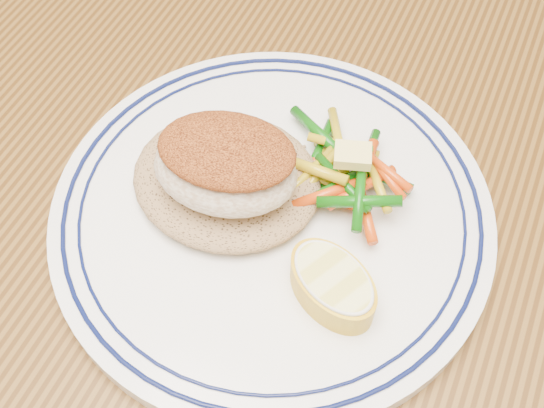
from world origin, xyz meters
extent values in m
cube|color=#45290D|center=(0.00, 0.00, 0.73)|extent=(1.50, 0.90, 0.04)
cylinder|color=white|center=(0.00, 0.05, 0.76)|extent=(0.30, 0.30, 0.01)
torus|color=#0A113F|center=(0.00, 0.05, 0.77)|extent=(0.28, 0.28, 0.00)
torus|color=#0A113F|center=(0.00, 0.05, 0.77)|extent=(0.26, 0.26, 0.00)
ellipsoid|color=#927149|center=(-0.03, 0.05, 0.78)|extent=(0.13, 0.11, 0.02)
ellipsoid|color=beige|center=(-0.02, 0.04, 0.80)|extent=(0.10, 0.08, 0.04)
ellipsoid|color=#8E4316|center=(-0.02, 0.04, 0.82)|extent=(0.10, 0.07, 0.02)
cylinder|color=#0E550A|center=(0.04, 0.09, 0.77)|extent=(0.05, 0.03, 0.01)
cylinder|color=#0E550A|center=(0.02, 0.10, 0.77)|extent=(0.01, 0.06, 0.01)
cylinder|color=#D23F0A|center=(0.02, 0.09, 0.77)|extent=(0.04, 0.03, 0.01)
cylinder|color=#0E550A|center=(0.06, 0.10, 0.77)|extent=(0.05, 0.01, 0.01)
cylinder|color=#D23F0A|center=(0.06, 0.07, 0.77)|extent=(0.03, 0.05, 0.01)
cylinder|color=#B99D13|center=(0.03, 0.09, 0.77)|extent=(0.05, 0.05, 0.01)
cylinder|color=#D23F0A|center=(0.05, 0.09, 0.78)|extent=(0.01, 0.05, 0.02)
cylinder|color=#B99D13|center=(0.03, 0.11, 0.78)|extent=(0.04, 0.06, 0.01)
cylinder|color=#B99D13|center=(0.01, 0.08, 0.78)|extent=(0.05, 0.01, 0.01)
cylinder|color=#B99D13|center=(0.03, 0.11, 0.78)|extent=(0.05, 0.02, 0.01)
cylinder|color=#B99D13|center=(0.02, 0.08, 0.78)|extent=(0.02, 0.05, 0.01)
cylinder|color=#0E550A|center=(0.01, 0.11, 0.78)|extent=(0.05, 0.04, 0.01)
cylinder|color=#D23F0A|center=(0.05, 0.08, 0.78)|extent=(0.03, 0.05, 0.01)
cylinder|color=#0E550A|center=(0.05, 0.10, 0.78)|extent=(0.01, 0.05, 0.01)
cylinder|color=#0E550A|center=(0.04, 0.08, 0.78)|extent=(0.03, 0.04, 0.01)
cylinder|color=#D23F0A|center=(0.04, 0.07, 0.78)|extent=(0.04, 0.04, 0.01)
cylinder|color=#B99D13|center=(0.02, 0.07, 0.78)|extent=(0.02, 0.06, 0.01)
cylinder|color=#B99D13|center=(0.06, 0.09, 0.78)|extent=(0.04, 0.05, 0.01)
cylinder|color=#0E550A|center=(0.04, 0.08, 0.78)|extent=(0.05, 0.03, 0.01)
cylinder|color=#B99D13|center=(0.02, 0.08, 0.79)|extent=(0.05, 0.01, 0.02)
cylinder|color=#D23F0A|center=(0.06, 0.09, 0.78)|extent=(0.04, 0.04, 0.01)
cylinder|color=#0E550A|center=(0.06, 0.06, 0.79)|extent=(0.05, 0.03, 0.02)
cylinder|color=#0E550A|center=(0.06, 0.07, 0.79)|extent=(0.02, 0.06, 0.01)
cylinder|color=#D23F0A|center=(0.06, 0.10, 0.79)|extent=(0.05, 0.03, 0.01)
cube|color=#FCEA7B|center=(0.04, 0.09, 0.80)|extent=(0.03, 0.02, 0.01)
torus|color=white|center=(0.06, 0.01, 0.79)|extent=(0.08, 0.08, 0.00)
camera|label=1|loc=(0.11, -0.18, 1.15)|focal=45.00mm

